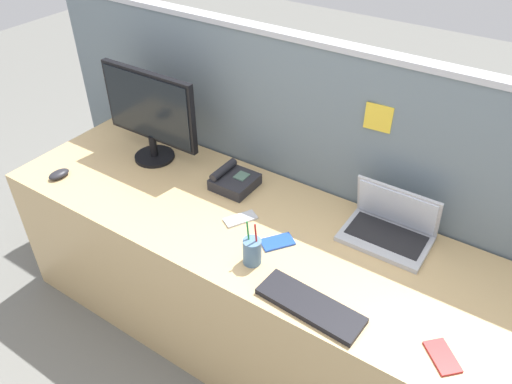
# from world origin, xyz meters

# --- Properties ---
(ground_plane) EXTENTS (10.00, 10.00, 0.00)m
(ground_plane) POSITION_xyz_m (0.00, 0.00, 0.00)
(ground_plane) COLOR slate
(desk) EXTENTS (2.28, 0.71, 0.71)m
(desk) POSITION_xyz_m (0.00, 0.00, 0.36)
(desk) COLOR tan
(desk) RESTS_ON ground_plane
(cubicle_divider) EXTENTS (2.78, 0.08, 1.37)m
(cubicle_divider) POSITION_xyz_m (-0.00, 0.40, 0.69)
(cubicle_divider) COLOR slate
(cubicle_divider) RESTS_ON ground_plane
(desktop_monitor) EXTENTS (0.52, 0.19, 0.45)m
(desktop_monitor) POSITION_xyz_m (-0.66, 0.15, 0.96)
(desktop_monitor) COLOR black
(desktop_monitor) RESTS_ON desk
(laptop) EXTENTS (0.34, 0.23, 0.21)m
(laptop) POSITION_xyz_m (0.51, 0.23, 0.77)
(laptop) COLOR #B2B5BC
(laptop) RESTS_ON desk
(desk_phone) EXTENTS (0.18, 0.18, 0.09)m
(desk_phone) POSITION_xyz_m (-0.20, 0.17, 0.74)
(desk_phone) COLOR #232328
(desk_phone) RESTS_ON desk
(keyboard_main) EXTENTS (0.38, 0.15, 0.02)m
(keyboard_main) POSITION_xyz_m (0.43, -0.26, 0.72)
(keyboard_main) COLOR black
(keyboard_main) RESTS_ON desk
(computer_mouse_right_hand) EXTENTS (0.07, 0.11, 0.03)m
(computer_mouse_right_hand) POSITION_xyz_m (-0.91, -0.22, 0.73)
(computer_mouse_right_hand) COLOR #232328
(computer_mouse_right_hand) RESTS_ON desk
(pen_cup) EXTENTS (0.07, 0.07, 0.18)m
(pen_cup) POSITION_xyz_m (0.14, -0.19, 0.77)
(pen_cup) COLOR #4C7093
(pen_cup) RESTS_ON desk
(cell_phone_red_case) EXTENTS (0.14, 0.14, 0.01)m
(cell_phone_red_case) POSITION_xyz_m (0.86, -0.21, 0.72)
(cell_phone_red_case) COLOR #B22323
(cell_phone_red_case) RESTS_ON desk
(cell_phone_silver_slab) EXTENTS (0.12, 0.15, 0.01)m
(cell_phone_silver_slab) POSITION_xyz_m (-0.04, -0.01, 0.72)
(cell_phone_silver_slab) COLOR #B7BAC1
(cell_phone_silver_slab) RESTS_ON desk
(cell_phone_blue_case) EXTENTS (0.13, 0.14, 0.01)m
(cell_phone_blue_case) POSITION_xyz_m (0.17, -0.05, 0.72)
(cell_phone_blue_case) COLOR blue
(cell_phone_blue_case) RESTS_ON desk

